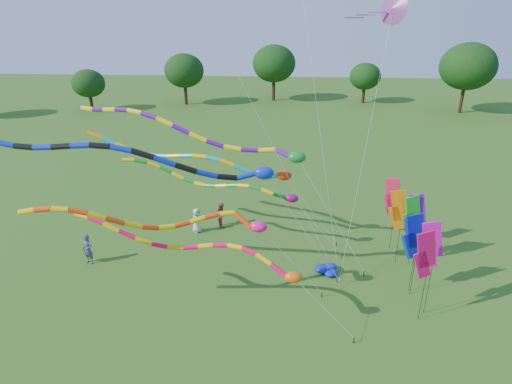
# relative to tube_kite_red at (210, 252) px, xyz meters

# --- Properties ---
(ground) EXTENTS (160.00, 160.00, 0.00)m
(ground) POSITION_rel_tube_kite_red_xyz_m (3.88, -1.13, -3.62)
(ground) COLOR #2F5917
(ground) RESTS_ON ground
(tree_ring) EXTENTS (120.05, 114.53, 9.60)m
(tree_ring) POSITION_rel_tube_kite_red_xyz_m (2.42, -7.63, 1.87)
(tree_ring) COLOR #382314
(tree_ring) RESTS_ON ground
(tube_kite_red) EXTENTS (12.81, 2.18, 5.61)m
(tube_kite_red) POSITION_rel_tube_kite_red_xyz_m (0.00, 0.00, 0.00)
(tube_kite_red) COLOR black
(tube_kite_red) RESTS_ON ground
(tube_kite_orange) EXTENTS (12.98, 3.12, 6.76)m
(tube_kite_orange) POSITION_rel_tube_kite_red_xyz_m (-1.48, 0.33, 1.35)
(tube_kite_orange) COLOR black
(tube_kite_orange) RESTS_ON ground
(tube_kite_purple) EXTENTS (16.80, 4.68, 9.23)m
(tube_kite_purple) POSITION_rel_tube_kite_red_xyz_m (-1.11, 6.18, 3.68)
(tube_kite_purple) COLOR black
(tube_kite_purple) RESTS_ON ground
(tube_kite_blue) EXTENTS (17.41, 1.76, 8.99)m
(tube_kite_blue) POSITION_rel_tube_kite_red_xyz_m (-2.83, 2.18, 3.57)
(tube_kite_blue) COLOR black
(tube_kite_blue) RESTS_ON ground
(tube_kite_cyan) EXTENTS (15.26, 1.67, 7.39)m
(tube_kite_cyan) POSITION_rel_tube_kite_red_xyz_m (-1.26, 7.38, 1.70)
(tube_kite_cyan) COLOR black
(tube_kite_cyan) RESTS_ON ground
(tube_kite_green) EXTENTS (12.85, 1.61, 6.31)m
(tube_kite_green) POSITION_rel_tube_kite_red_xyz_m (0.06, 6.19, 0.75)
(tube_kite_green) COLOR black
(tube_kite_green) RESTS_ON ground
(delta_kite_high_c) EXTENTS (3.26, 4.19, 14.59)m
(delta_kite_high_c) POSITION_rel_tube_kite_red_xyz_m (8.23, 6.02, 10.13)
(delta_kite_high_c) COLOR black
(delta_kite_high_c) RESTS_ON ground
(banner_pole_blue_b) EXTENTS (1.16, 0.28, 4.43)m
(banner_pole_blue_b) POSITION_rel_tube_kite_red_xyz_m (9.79, 2.72, -0.44)
(banner_pole_blue_b) COLOR black
(banner_pole_blue_b) RESTS_ON ground
(banner_pole_magenta_a) EXTENTS (1.16, 0.13, 5.08)m
(banner_pole_magenta_a) POSITION_rel_tube_kite_red_xyz_m (10.07, 0.94, 0.20)
(banner_pole_magenta_a) COLOR black
(banner_pole_magenta_a) RESTS_ON ground
(banner_pole_magenta_b) EXTENTS (1.15, 0.33, 4.88)m
(banner_pole_magenta_b) POSITION_rel_tube_kite_red_xyz_m (9.68, 0.38, -0.01)
(banner_pole_magenta_b) COLOR black
(banner_pole_magenta_b) RESTS_ON ground
(banner_pole_violet) EXTENTS (1.16, 0.17, 4.47)m
(banner_pole_violet) POSITION_rel_tube_kite_red_xyz_m (10.73, 5.50, -0.41)
(banner_pole_violet) COLOR black
(banner_pole_violet) RESTS_ON ground
(banner_pole_orange) EXTENTS (1.15, 0.34, 4.64)m
(banner_pole_orange) POSITION_rel_tube_kite_red_xyz_m (9.72, 5.52, -0.24)
(banner_pole_orange) COLOR black
(banner_pole_orange) RESTS_ON ground
(banner_pole_green) EXTENTS (1.14, 0.39, 4.44)m
(banner_pole_green) POSITION_rel_tube_kite_red_xyz_m (10.43, 5.28, -0.44)
(banner_pole_green) COLOR black
(banner_pole_green) RESTS_ON ground
(banner_pole_blue_a) EXTENTS (1.16, 0.20, 4.72)m
(banner_pole_blue_a) POSITION_rel_tube_kite_red_xyz_m (9.78, 2.41, -0.16)
(banner_pole_blue_a) COLOR black
(banner_pole_blue_a) RESTS_ON ground
(banner_pole_red) EXTENTS (1.10, 0.52, 4.70)m
(banner_pole_red) POSITION_rel_tube_kite_red_xyz_m (9.74, 7.18, -0.18)
(banner_pole_red) COLOR black
(banner_pole_red) RESTS_ON ground
(blue_nylon_heap) EXTENTS (1.09, 1.40, 0.47)m
(blue_nylon_heap) POSITION_rel_tube_kite_red_xyz_m (5.74, 4.17, -3.40)
(blue_nylon_heap) COLOR #0D21B5
(blue_nylon_heap) RESTS_ON ground
(person_a) EXTENTS (0.97, 0.98, 1.70)m
(person_a) POSITION_rel_tube_kite_red_xyz_m (-2.41, 8.34, -2.77)
(person_a) COLOR beige
(person_a) RESTS_ON ground
(person_b) EXTENTS (0.79, 0.66, 1.86)m
(person_b) POSITION_rel_tube_kite_red_xyz_m (-7.98, 4.13, -2.69)
(person_b) COLOR #454860
(person_b) RESTS_ON ground
(person_c) EXTENTS (0.89, 1.00, 1.70)m
(person_c) POSITION_rel_tube_kite_red_xyz_m (-0.90, 9.32, -2.77)
(person_c) COLOR #963644
(person_c) RESTS_ON ground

